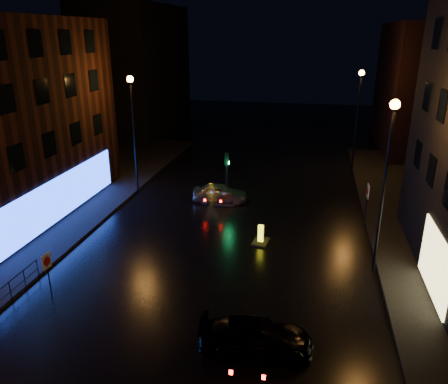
{
  "coord_description": "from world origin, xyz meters",
  "views": [
    {
      "loc": [
        4.36,
        -14.09,
        11.07
      ],
      "look_at": [
        -0.17,
        8.04,
        2.8
      ],
      "focal_mm": 35.0,
      "sensor_mm": 36.0,
      "label": 1
    }
  ],
  "objects_px": {
    "bollard_far": "(211,195)",
    "road_sign_left": "(47,265)",
    "traffic_signal": "(227,193)",
    "dark_sedan": "(256,337)",
    "road_sign_right": "(368,195)",
    "bollard_near": "(261,239)",
    "silver_hatchback": "(220,193)"
  },
  "relations": [
    {
      "from": "traffic_signal",
      "to": "silver_hatchback",
      "type": "distance_m",
      "value": 0.58
    },
    {
      "from": "traffic_signal",
      "to": "dark_sedan",
      "type": "relative_size",
      "value": 0.83
    },
    {
      "from": "silver_hatchback",
      "to": "bollard_near",
      "type": "distance_m",
      "value": 6.78
    },
    {
      "from": "bollard_near",
      "to": "bollard_far",
      "type": "relative_size",
      "value": 1.1
    },
    {
      "from": "silver_hatchback",
      "to": "road_sign_left",
      "type": "distance_m",
      "value": 13.86
    },
    {
      "from": "traffic_signal",
      "to": "road_sign_left",
      "type": "relative_size",
      "value": 1.61
    },
    {
      "from": "silver_hatchback",
      "to": "bollard_far",
      "type": "height_order",
      "value": "silver_hatchback"
    },
    {
      "from": "traffic_signal",
      "to": "road_sign_right",
      "type": "relative_size",
      "value": 1.35
    },
    {
      "from": "road_sign_left",
      "to": "road_sign_right",
      "type": "distance_m",
      "value": 18.12
    },
    {
      "from": "road_sign_left",
      "to": "road_sign_right",
      "type": "bearing_deg",
      "value": 42.4
    },
    {
      "from": "dark_sedan",
      "to": "bollard_near",
      "type": "bearing_deg",
      "value": -1.52
    },
    {
      "from": "dark_sedan",
      "to": "road_sign_right",
      "type": "relative_size",
      "value": 1.63
    },
    {
      "from": "silver_hatchback",
      "to": "traffic_signal",
      "type": "bearing_deg",
      "value": -51.34
    },
    {
      "from": "traffic_signal",
      "to": "bollard_near",
      "type": "distance_m",
      "value": 6.93
    },
    {
      "from": "bollard_far",
      "to": "road_sign_left",
      "type": "height_order",
      "value": "road_sign_left"
    },
    {
      "from": "traffic_signal",
      "to": "silver_hatchback",
      "type": "bearing_deg",
      "value": -134.86
    },
    {
      "from": "traffic_signal",
      "to": "bollard_far",
      "type": "height_order",
      "value": "traffic_signal"
    },
    {
      "from": "silver_hatchback",
      "to": "road_sign_right",
      "type": "relative_size",
      "value": 1.46
    },
    {
      "from": "bollard_near",
      "to": "bollard_far",
      "type": "bearing_deg",
      "value": 131.67
    },
    {
      "from": "road_sign_right",
      "to": "bollard_far",
      "type": "bearing_deg",
      "value": -15.15
    },
    {
      "from": "bollard_near",
      "to": "bollard_far",
      "type": "distance_m",
      "value": 7.67
    },
    {
      "from": "dark_sedan",
      "to": "bollard_near",
      "type": "distance_m",
      "value": 8.84
    },
    {
      "from": "traffic_signal",
      "to": "dark_sedan",
      "type": "distance_m",
      "value": 15.5
    },
    {
      "from": "bollard_far",
      "to": "road_sign_left",
      "type": "distance_m",
      "value": 14.19
    },
    {
      "from": "traffic_signal",
      "to": "road_sign_right",
      "type": "height_order",
      "value": "traffic_signal"
    },
    {
      "from": "bollard_near",
      "to": "bollard_far",
      "type": "height_order",
      "value": "bollard_near"
    },
    {
      "from": "traffic_signal",
      "to": "bollard_far",
      "type": "xyz_separation_m",
      "value": [
        -1.15,
        0.18,
        -0.27
      ]
    },
    {
      "from": "silver_hatchback",
      "to": "dark_sedan",
      "type": "xyz_separation_m",
      "value": [
        4.47,
        -14.55,
        -0.03
      ]
    },
    {
      "from": "bollard_far",
      "to": "road_sign_left",
      "type": "relative_size",
      "value": 0.56
    },
    {
      "from": "bollard_far",
      "to": "road_sign_right",
      "type": "xyz_separation_m",
      "value": [
        10.24,
        -2.49,
        1.69
      ]
    },
    {
      "from": "silver_hatchback",
      "to": "road_sign_right",
      "type": "bearing_deg",
      "value": -107.9
    },
    {
      "from": "dark_sedan",
      "to": "bollard_near",
      "type": "xyz_separation_m",
      "value": [
        -0.92,
        8.78,
        -0.37
      ]
    }
  ]
}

